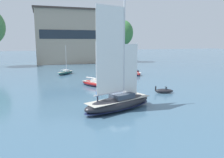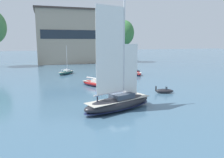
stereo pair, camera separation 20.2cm
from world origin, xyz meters
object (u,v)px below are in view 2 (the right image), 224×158
sailboat_main (119,101)px  sailboat_moored_mid_channel (136,73)px  sailboat_moored_far_slip (66,72)px  motor_tender (164,91)px  tree_shore_left (124,33)px  sailboat_moored_outer_mooring (95,83)px  channel_buoy (131,86)px

sailboat_main → sailboat_moored_mid_channel: size_ratio=1.69×
sailboat_main → sailboat_moored_far_slip: 35.03m
sailboat_moored_far_slip → motor_tender: size_ratio=2.31×
sailboat_main → sailboat_moored_mid_channel: sailboat_main is taller
tree_shore_left → motor_tender: tree_shore_left is taller
sailboat_main → sailboat_moored_far_slip: size_ratio=1.85×
sailboat_moored_mid_channel → sailboat_moored_outer_mooring: size_ratio=0.96×
sailboat_moored_outer_mooring → tree_shore_left: bearing=62.9°
sailboat_main → sailboat_moored_outer_mooring: 16.41m
sailboat_main → sailboat_moored_far_slip: bearing=95.7°
sailboat_main → sailboat_moored_mid_channel: bearing=61.9°
tree_shore_left → sailboat_moored_far_slip: bearing=-134.9°
sailboat_moored_mid_channel → sailboat_main: bearing=-118.1°
sailboat_moored_mid_channel → motor_tender: size_ratio=2.53×
motor_tender → channel_buoy: channel_buoy is taller
sailboat_moored_outer_mooring → motor_tender: bearing=-42.9°
tree_shore_left → motor_tender: 58.77m
tree_shore_left → sailboat_moored_outer_mooring: size_ratio=1.98×
sailboat_moored_outer_mooring → channel_buoy: sailboat_moored_outer_mooring is taller
sailboat_moored_outer_mooring → channel_buoy: bearing=-44.4°
tree_shore_left → sailboat_moored_far_slip: (-27.60, -27.74, -12.14)m
tree_shore_left → sailboat_main: tree_shore_left is taller
sailboat_moored_mid_channel → motor_tender: sailboat_moored_mid_channel is taller
sailboat_main → sailboat_moored_outer_mooring: bearing=88.2°
tree_shore_left → sailboat_moored_mid_channel: size_ratio=2.05×
tree_shore_left → sailboat_moored_mid_channel: tree_shore_left is taller
sailboat_moored_mid_channel → sailboat_moored_outer_mooring: 18.64m
channel_buoy → sailboat_main: bearing=-120.3°
channel_buoy → sailboat_moored_far_slip: bearing=112.0°
tree_shore_left → sailboat_main: 68.06m
sailboat_main → sailboat_moored_outer_mooring: (0.51, 16.39, -0.54)m
sailboat_moored_outer_mooring → motor_tender: size_ratio=2.63×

